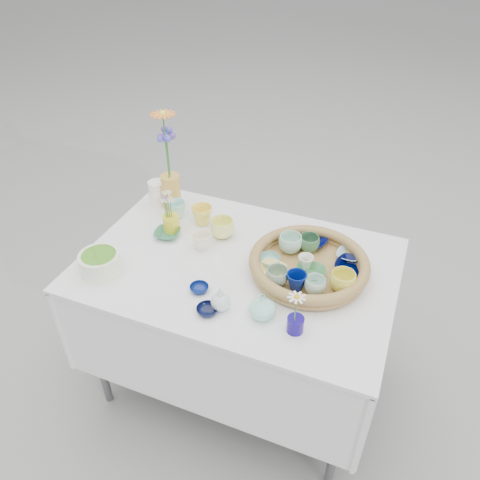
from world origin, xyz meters
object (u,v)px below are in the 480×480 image
at_px(wicker_tray, 309,265).
at_px(tall_vase_yellow, 171,191).
at_px(bud_vase_seafoam, 262,306).
at_px(display_table, 239,379).

relative_size(wicker_tray, tall_vase_yellow, 2.82).
bearing_deg(bud_vase_seafoam, display_table, 128.12).
xyz_separation_m(display_table, wicker_tray, (0.28, 0.05, 0.80)).
bearing_deg(bud_vase_seafoam, tall_vase_yellow, 141.05).
distance_m(display_table, bud_vase_seafoam, 0.87).
height_order(wicker_tray, bud_vase_seafoam, bud_vase_seafoam).
distance_m(wicker_tray, tall_vase_yellow, 0.77).
distance_m(bud_vase_seafoam, tall_vase_yellow, 0.83).
bearing_deg(display_table, tall_vase_yellow, 148.49).
xyz_separation_m(wicker_tray, bud_vase_seafoam, (-0.09, -0.29, 0.01)).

